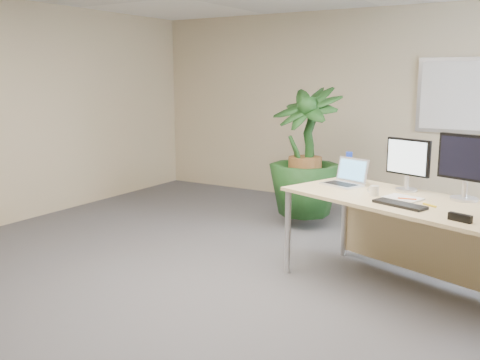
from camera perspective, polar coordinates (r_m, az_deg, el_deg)
The scene contains 15 objects.
floor at distance 4.35m, azimuth -2.98°, elevation -13.31°, with size 8.00×8.00×0.00m, color #424347.
back_wall at distance 7.61m, azimuth 14.30°, elevation 7.36°, with size 7.00×0.04×2.70m, color #CCB890.
whiteboard at distance 7.31m, azimuth 23.39°, elevation 8.24°, with size 1.30×0.04×0.95m.
desk at distance 4.63m, azimuth 18.52°, elevation -3.98°, with size 2.28×1.54×0.81m.
floor_plant at distance 6.41m, azimuth 6.96°, elevation 1.59°, with size 0.84×0.84×1.50m, color #163A15.
monitor_left at distance 4.82m, azimuth 17.47°, elevation 1.94°, with size 0.40×0.19×0.46m.
monitor_right at distance 4.60m, azimuth 23.03°, elevation 1.69°, with size 0.46×0.22×0.53m.
laptop at distance 4.98m, azimuth 11.24°, elevation 0.17°, with size 0.42×0.39×0.24m.
keyboard at distance 4.28m, azimuth 16.66°, elevation -2.51°, with size 0.42×0.14×0.02m, color black.
coffee_mug at distance 4.58m, azimuth 14.10°, elevation -1.11°, with size 0.11×0.08×0.08m.
spiral_notebook at distance 4.53m, azimuth 16.97°, elevation -1.87°, with size 0.28×0.21×0.01m, color white.
orange_pen at distance 4.47m, azimuth 17.40°, elevation -1.91°, with size 0.01×0.01×0.14m, color orange.
yellow_highlighter at distance 4.35m, azimuth 19.57°, elevation -2.54°, with size 0.02×0.02×0.12m, color yellow.
water_bottle at distance 5.28m, azimuth 11.53°, elevation 1.49°, with size 0.07×0.07×0.26m.
stapler at distance 3.96m, azimuth 22.42°, elevation -3.73°, with size 0.16×0.04×0.05m, color black.
Camera 1 is at (2.25, -3.26, 1.79)m, focal length 40.00 mm.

